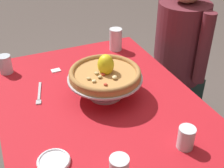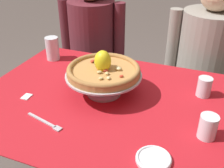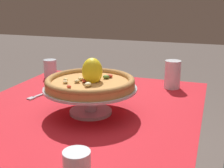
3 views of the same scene
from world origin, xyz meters
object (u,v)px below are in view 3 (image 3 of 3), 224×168
Objects in this scene: pizza at (90,81)px; dinner_fork at (42,94)px; water_glass_back_left at (172,76)px; sugar_packet at (86,86)px; pizza_stand at (90,95)px; water_glass_front_left at (50,70)px.

pizza is 0.35m from dinner_fork.
water_glass_back_left is 0.43m from sugar_packet.
pizza is (-0.00, 0.00, 0.05)m from pizza_stand.
pizza is at bearing 26.93° from sugar_packet.
water_glass_back_left reaches higher than pizza_stand.
pizza is at bearing 66.24° from dinner_fork.
water_glass_back_left reaches higher than sugar_packet.
dinner_fork is 3.73× the size of sugar_packet.
dinner_fork is (0.31, -0.55, -0.06)m from water_glass_back_left.
pizza_stand is at bearing 26.80° from sugar_packet.
water_glass_front_left is at bearing -109.78° from sugar_packet.
pizza is 0.39m from sugar_packet.
pizza reaches higher than sugar_packet.
pizza reaches higher than water_glass_back_left.
dinner_fork is at bearing -113.89° from pizza_stand.
sugar_packet is at bearing 145.76° from dinner_fork.
pizza is 3.35× the size of water_glass_front_left.
sugar_packet is (-0.33, -0.16, -0.07)m from pizza_stand.
water_glass_back_left is 0.67m from water_glass_front_left.
pizza is at bearing 45.08° from water_glass_front_left.
water_glass_front_left is (-0.42, -0.42, -0.08)m from pizza.
water_glass_front_left is at bearing -157.27° from dinner_fork.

